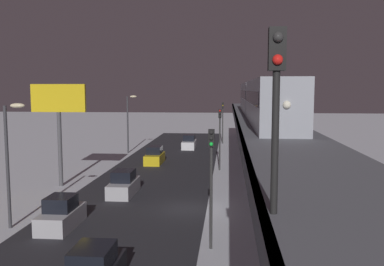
# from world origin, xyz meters

# --- Properties ---
(ground_plane) EXTENTS (240.00, 240.00, 0.00)m
(ground_plane) POSITION_xyz_m (0.00, 0.00, 0.00)
(ground_plane) COLOR silver
(avenue_asphalt) EXTENTS (11.00, 100.31, 0.01)m
(avenue_asphalt) POSITION_xyz_m (4.08, 0.00, 0.00)
(avenue_asphalt) COLOR #28282D
(avenue_asphalt) RESTS_ON ground_plane
(elevated_railway) EXTENTS (5.00, 100.31, 5.76)m
(elevated_railway) POSITION_xyz_m (-5.95, -0.00, 4.96)
(elevated_railway) COLOR slate
(elevated_railway) RESTS_ON ground_plane
(subway_train) EXTENTS (2.94, 36.87, 3.40)m
(subway_train) POSITION_xyz_m (-6.04, -12.65, 7.54)
(subway_train) COLOR #999EA8
(subway_train) RESTS_ON elevated_railway
(rail_signal) EXTENTS (0.36, 0.41, 4.00)m
(rail_signal) POSITION_xyz_m (-3.89, 19.59, 8.49)
(rail_signal) COLOR black
(rail_signal) RESTS_ON elevated_railway
(sedan_white) EXTENTS (1.80, 4.48, 1.97)m
(sedan_white) POSITION_xyz_m (2.68, -30.03, 0.80)
(sedan_white) COLOR silver
(sedan_white) RESTS_ON ground_plane
(sedan_silver) EXTENTS (1.80, 4.01, 1.97)m
(sedan_silver) POSITION_xyz_m (7.28, 4.64, 0.80)
(sedan_silver) COLOR #B2B2B7
(sedan_silver) RESTS_ON ground_plane
(sedan_yellow) EXTENTS (1.80, 4.17, 1.97)m
(sedan_yellow) POSITION_xyz_m (5.48, -17.63, 0.80)
(sedan_yellow) COLOR gold
(sedan_yellow) RESTS_ON ground_plane
(sedan_silver_2) EXTENTS (1.80, 4.39, 1.97)m
(sedan_silver_2) POSITION_xyz_m (5.48, -3.57, 0.80)
(sedan_silver_2) COLOR #B2B2B7
(sedan_silver_2) RESTS_ON ground_plane
(traffic_light_near) EXTENTS (0.32, 0.44, 6.40)m
(traffic_light_near) POSITION_xyz_m (-2.02, 7.24, 4.20)
(traffic_light_near) COLOR #2D2D2D
(traffic_light_near) RESTS_ON ground_plane
(traffic_light_mid) EXTENTS (0.32, 0.44, 6.40)m
(traffic_light_mid) POSITION_xyz_m (-2.02, -14.22, 4.20)
(traffic_light_mid) COLOR #2D2D2D
(traffic_light_mid) RESTS_ON ground_plane
(traffic_light_far) EXTENTS (0.32, 0.44, 6.40)m
(traffic_light_far) POSITION_xyz_m (-2.02, -35.68, 4.20)
(traffic_light_far) COLOR #2D2D2D
(traffic_light_far) RESTS_ON ground_plane
(commercial_billboard) EXTENTS (4.80, 0.36, 8.90)m
(commercial_billboard) POSITION_xyz_m (11.71, -5.99, 6.83)
(commercial_billboard) COLOR #4C4C51
(commercial_billboard) RESTS_ON ground_plane
(street_lamp_near) EXTENTS (1.35, 0.44, 7.65)m
(street_lamp_near) POSITION_xyz_m (10.15, 5.00, 4.81)
(street_lamp_near) COLOR #38383D
(street_lamp_near) RESTS_ON ground_plane
(street_lamp_far) EXTENTS (1.35, 0.44, 7.65)m
(street_lamp_far) POSITION_xyz_m (10.15, -25.00, 4.81)
(street_lamp_far) COLOR #38383D
(street_lamp_far) RESTS_ON ground_plane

